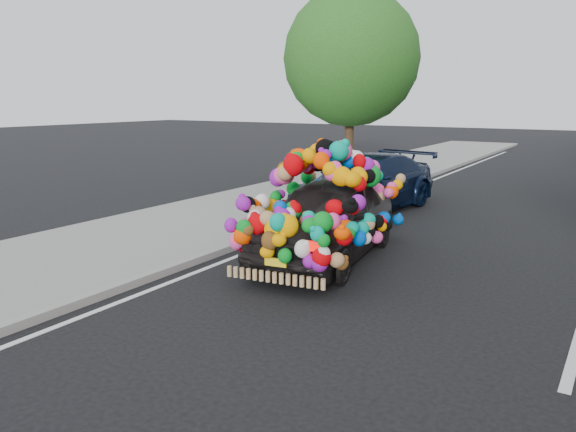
{
  "coord_description": "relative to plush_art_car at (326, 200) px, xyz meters",
  "views": [
    {
      "loc": [
        3.94,
        -6.63,
        2.8
      ],
      "look_at": [
        -0.6,
        0.69,
        1.0
      ],
      "focal_mm": 35.0,
      "sensor_mm": 36.0,
      "label": 1
    }
  ],
  "objects": [
    {
      "name": "sidewalk",
      "position": [
        -3.68,
        -2.0,
        -0.99
      ],
      "size": [
        4.0,
        60.0,
        0.12
      ],
      "primitive_type": "cube",
      "color": "gray",
      "rests_on": "ground"
    },
    {
      "name": "plush_art_car",
      "position": [
        0.0,
        0.0,
        0.0
      ],
      "size": [
        2.61,
        4.59,
        2.06
      ],
      "rotation": [
        0.0,
        0.0,
        0.14
      ],
      "color": "black",
      "rests_on": "ground"
    },
    {
      "name": "lane_markings",
      "position": [
        4.22,
        -2.0,
        -1.05
      ],
      "size": [
        6.0,
        50.0,
        0.01
      ],
      "primitive_type": null,
      "color": "silver",
      "rests_on": "ground"
    },
    {
      "name": "navy_sedan",
      "position": [
        -1.18,
        4.31,
        -0.34
      ],
      "size": [
        2.55,
        5.09,
        1.42
      ],
      "primitive_type": "imported",
      "rotation": [
        0.0,
        0.0,
        -0.12
      ],
      "color": "black",
      "rests_on": "ground"
    },
    {
      "name": "kerb",
      "position": [
        -1.73,
        -2.0,
        -0.99
      ],
      "size": [
        0.15,
        60.0,
        0.13
      ],
      "primitive_type": "cube",
      "color": "gray",
      "rests_on": "ground"
    },
    {
      "name": "tree_near_sidewalk",
      "position": [
        -3.18,
        7.5,
        2.97
      ],
      "size": [
        4.2,
        4.2,
        6.13
      ],
      "color": "#332114",
      "rests_on": "ground"
    },
    {
      "name": "ground",
      "position": [
        0.62,
        -2.0,
        -1.05
      ],
      "size": [
        100.0,
        100.0,
        0.0
      ],
      "primitive_type": "plane",
      "color": "black",
      "rests_on": "ground"
    }
  ]
}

